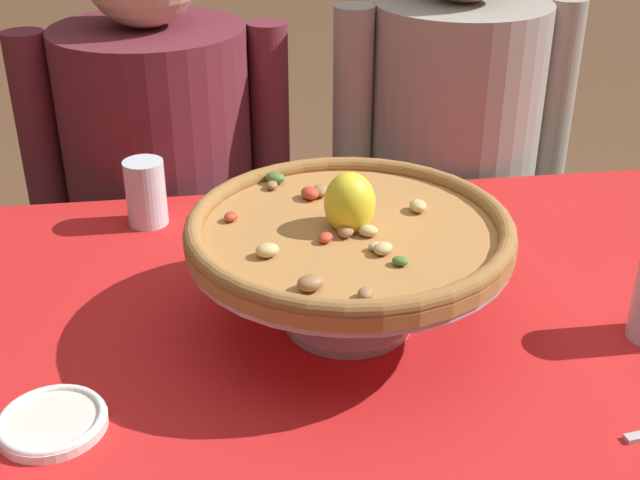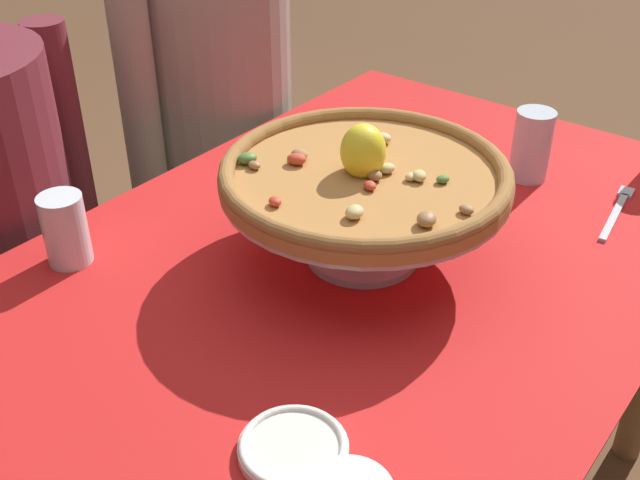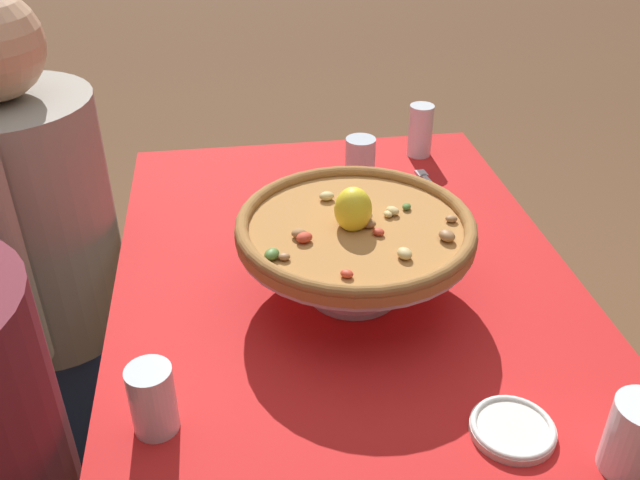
% 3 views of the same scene
% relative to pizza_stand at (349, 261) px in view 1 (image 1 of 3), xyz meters
% --- Properties ---
extents(dining_table, '(1.29, 0.88, 0.72)m').
position_rel_pizza_stand_xyz_m(dining_table, '(0.03, 0.01, -0.20)').
color(dining_table, olive).
rests_on(dining_table, ground).
extents(pizza_stand, '(0.42, 0.42, 0.13)m').
position_rel_pizza_stand_xyz_m(pizza_stand, '(0.00, 0.00, 0.00)').
color(pizza_stand, '#B7B7C1').
rests_on(pizza_stand, dining_table).
extents(pizza, '(0.43, 0.43, 0.09)m').
position_rel_pizza_stand_xyz_m(pizza, '(-0.00, 0.00, 0.05)').
color(pizza, '#AD753D').
rests_on(pizza, pizza_stand).
extents(water_glass_back_left, '(0.07, 0.07, 0.11)m').
position_rel_pizza_stand_xyz_m(water_glass_back_left, '(-0.28, 0.35, -0.05)').
color(water_glass_back_left, silver).
rests_on(water_glass_back_left, dining_table).
extents(side_plate, '(0.12, 0.12, 0.02)m').
position_rel_pizza_stand_xyz_m(side_plate, '(-0.37, -0.17, -0.09)').
color(side_plate, silver).
rests_on(side_plate, dining_table).
extents(diner_left, '(0.54, 0.38, 1.19)m').
position_rel_pizza_stand_xyz_m(diner_left, '(-0.28, 0.67, -0.23)').
color(diner_left, '#1E3833').
rests_on(diner_left, ground).
extents(diner_right, '(0.51, 0.36, 1.22)m').
position_rel_pizza_stand_xyz_m(diner_right, '(0.33, 0.64, -0.22)').
color(diner_right, navy).
rests_on(diner_right, ground).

